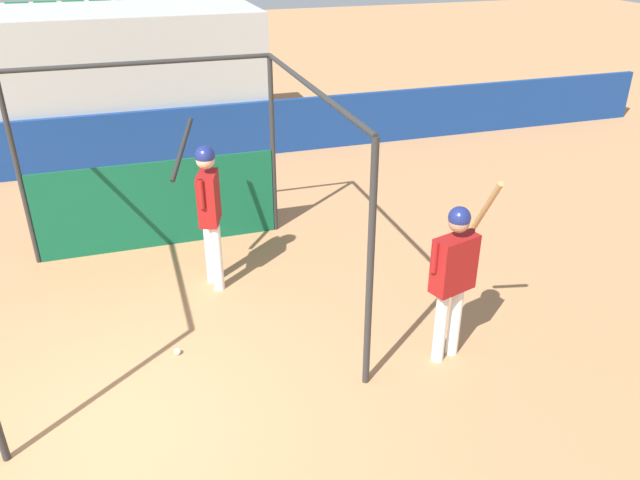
% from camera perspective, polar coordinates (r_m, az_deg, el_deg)
% --- Properties ---
extents(ground_plane, '(60.00, 60.00, 0.00)m').
position_cam_1_polar(ground_plane, '(6.38, -17.51, -16.16)').
color(ground_plane, '#A8754C').
extents(outfield_wall, '(24.00, 0.12, 1.09)m').
position_cam_1_polar(outfield_wall, '(12.51, -19.10, 8.39)').
color(outfield_wall, navy).
rests_on(outfield_wall, ground).
extents(bleacher_section, '(6.50, 3.20, 2.77)m').
position_cam_1_polar(bleacher_section, '(13.90, -19.72, 13.68)').
color(bleacher_section, '#9E9E99').
rests_on(bleacher_section, ground).
extents(batting_cage, '(3.48, 3.85, 2.66)m').
position_cam_1_polar(batting_cage, '(8.36, -14.58, 4.71)').
color(batting_cage, '#282828').
rests_on(batting_cage, ground).
extents(player_batter, '(0.61, 0.95, 2.06)m').
position_cam_1_polar(player_batter, '(7.78, -10.16, 3.36)').
color(player_batter, white).
rests_on(player_batter, ground).
extents(player_waiting, '(0.71, 0.55, 2.06)m').
position_cam_1_polar(player_waiting, '(6.50, 12.17, -2.66)').
color(player_waiting, white).
rests_on(player_waiting, ground).
extents(baseball, '(0.07, 0.07, 0.07)m').
position_cam_1_polar(baseball, '(7.12, -12.91, -9.92)').
color(baseball, white).
rests_on(baseball, ground).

